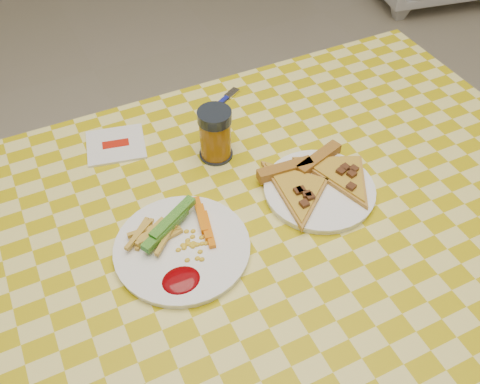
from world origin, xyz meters
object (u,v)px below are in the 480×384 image
object	(u,v)px
plate_left	(182,249)
plate_right	(319,191)
drink_glass	(215,135)
table	(264,240)

from	to	relation	value
plate_left	plate_right	world-z (taller)	same
plate_right	drink_glass	world-z (taller)	drink_glass
table	drink_glass	world-z (taller)	drink_glass
plate_left	plate_right	distance (m)	0.29
table	drink_glass	xyz separation A→B (m)	(-0.01, 0.19, 0.13)
table	plate_left	distance (m)	0.19
plate_left	table	bearing A→B (deg)	3.52
plate_right	drink_glass	xyz separation A→B (m)	(-0.14, 0.19, 0.05)
plate_left	drink_glass	bearing A→B (deg)	52.53
plate_left	drink_glass	world-z (taller)	drink_glass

